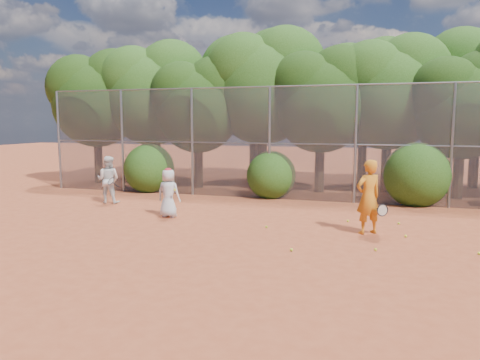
% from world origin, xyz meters
% --- Properties ---
extents(ground, '(80.00, 80.00, 0.00)m').
position_xyz_m(ground, '(0.00, 0.00, 0.00)').
color(ground, '#A04324').
rests_on(ground, ground).
extents(fence_back, '(20.05, 0.09, 4.03)m').
position_xyz_m(fence_back, '(-0.12, 6.00, 2.05)').
color(fence_back, gray).
rests_on(fence_back, ground).
extents(tree_0, '(4.38, 3.81, 6.00)m').
position_xyz_m(tree_0, '(-9.44, 8.04, 3.93)').
color(tree_0, black).
rests_on(tree_0, ground).
extents(tree_1, '(4.64, 4.03, 6.35)m').
position_xyz_m(tree_1, '(-6.94, 8.54, 4.16)').
color(tree_1, black).
rests_on(tree_1, ground).
extents(tree_2, '(3.99, 3.47, 5.47)m').
position_xyz_m(tree_2, '(-4.45, 7.83, 3.58)').
color(tree_2, black).
rests_on(tree_2, ground).
extents(tree_3, '(4.89, 4.26, 6.70)m').
position_xyz_m(tree_3, '(-1.94, 8.84, 4.40)').
color(tree_3, black).
rests_on(tree_3, ground).
extents(tree_4, '(4.19, 3.64, 5.73)m').
position_xyz_m(tree_4, '(0.55, 8.24, 3.76)').
color(tree_4, black).
rests_on(tree_4, ground).
extents(tree_5, '(4.51, 3.92, 6.17)m').
position_xyz_m(tree_5, '(3.06, 9.04, 4.05)').
color(tree_5, black).
rests_on(tree_5, ground).
extents(tree_6, '(3.86, 3.36, 5.29)m').
position_xyz_m(tree_6, '(5.55, 8.03, 3.47)').
color(tree_6, black).
rests_on(tree_6, ground).
extents(tree_9, '(4.83, 4.20, 6.62)m').
position_xyz_m(tree_9, '(-7.94, 10.84, 4.34)').
color(tree_9, black).
rests_on(tree_9, ground).
extents(tree_10, '(5.15, 4.48, 7.06)m').
position_xyz_m(tree_10, '(-2.93, 11.05, 4.63)').
color(tree_10, black).
rests_on(tree_10, ground).
extents(tree_11, '(4.64, 4.03, 6.35)m').
position_xyz_m(tree_11, '(2.06, 10.64, 4.16)').
color(tree_11, black).
rests_on(tree_11, ground).
extents(bush_0, '(2.00, 2.00, 2.00)m').
position_xyz_m(bush_0, '(-6.00, 6.30, 1.00)').
color(bush_0, '#214511').
rests_on(bush_0, ground).
extents(bush_1, '(1.80, 1.80, 1.80)m').
position_xyz_m(bush_1, '(-1.00, 6.30, 0.90)').
color(bush_1, '#214511').
rests_on(bush_1, ground).
extents(bush_2, '(2.20, 2.20, 2.20)m').
position_xyz_m(bush_2, '(4.00, 6.30, 1.10)').
color(bush_2, '#214511').
rests_on(bush_2, ground).
extents(player_yellow, '(0.89, 0.77, 1.86)m').
position_xyz_m(player_yellow, '(2.63, 1.57, 0.93)').
color(player_yellow, orange).
rests_on(player_yellow, ground).
extents(player_teen, '(0.70, 0.47, 1.45)m').
position_xyz_m(player_teen, '(-3.00, 1.92, 0.72)').
color(player_teen, silver).
rests_on(player_teen, ground).
extents(player_white, '(0.92, 0.82, 1.61)m').
position_xyz_m(player_white, '(-6.03, 3.46, 0.81)').
color(player_white, silver).
rests_on(player_white, ground).
extents(ball_0, '(0.07, 0.07, 0.07)m').
position_xyz_m(ball_0, '(3.54, 1.44, 0.03)').
color(ball_0, yellow).
rests_on(ball_0, ground).
extents(ball_1, '(0.07, 0.07, 0.07)m').
position_xyz_m(ball_1, '(2.06, 2.78, 0.03)').
color(ball_1, yellow).
rests_on(ball_1, ground).
extents(ball_2, '(0.07, 0.07, 0.07)m').
position_xyz_m(ball_2, '(1.14, -0.59, 0.03)').
color(ball_2, yellow).
rests_on(ball_2, ground).
extents(ball_3, '(0.07, 0.07, 0.07)m').
position_xyz_m(ball_3, '(4.96, 0.34, 0.03)').
color(ball_3, yellow).
rests_on(ball_3, ground).
extents(ball_4, '(0.07, 0.07, 0.07)m').
position_xyz_m(ball_4, '(0.08, 1.38, 0.03)').
color(ball_4, yellow).
rests_on(ball_4, ground).
extents(ball_5, '(0.07, 0.07, 0.07)m').
position_xyz_m(ball_5, '(3.41, 2.87, 0.03)').
color(ball_5, yellow).
rests_on(ball_5, ground).
extents(ball_6, '(0.07, 0.07, 0.07)m').
position_xyz_m(ball_6, '(2.87, -0.02, 0.03)').
color(ball_6, yellow).
rests_on(ball_6, ground).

